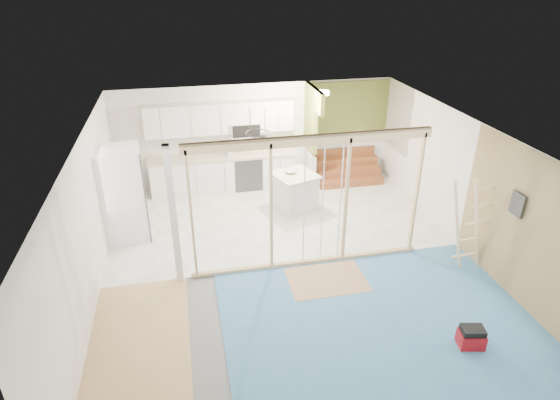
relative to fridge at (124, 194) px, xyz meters
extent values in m
cube|color=slate|center=(3.10, -1.78, -0.99)|extent=(7.00, 8.00, 0.01)
cube|color=silver|center=(3.10, -1.78, 1.61)|extent=(7.00, 8.00, 0.01)
cube|color=white|center=(3.10, 2.22, 0.31)|extent=(7.00, 0.01, 2.60)
cube|color=white|center=(3.10, -5.78, 0.31)|extent=(7.00, 0.01, 2.60)
cube|color=white|center=(-0.40, -1.78, 0.31)|extent=(0.01, 8.00, 2.60)
cube|color=white|center=(6.60, -1.78, 0.31)|extent=(0.01, 8.00, 2.60)
cube|color=silver|center=(3.10, 0.22, -0.98)|extent=(7.00, 4.00, 0.02)
cube|color=teal|center=(4.10, -3.78, -0.98)|extent=(5.00, 4.00, 0.02)
cube|color=#D4B86D|center=(0.35, -3.78, -0.98)|extent=(1.50, 4.00, 0.02)
cube|color=tan|center=(3.60, -2.38, -0.97)|extent=(1.40, 1.00, 0.01)
cube|color=#CFB37F|center=(3.40, -1.78, 1.51)|extent=(4.40, 0.09, 0.18)
cube|color=#CFB37F|center=(3.40, -1.78, -0.94)|extent=(4.40, 0.09, 0.06)
cube|color=silver|center=(1.00, -1.78, 0.31)|extent=(0.12, 0.14, 2.60)
cube|color=#CFB37F|center=(1.30, -1.78, 0.31)|extent=(0.04, 0.09, 2.40)
cube|color=#CFB37F|center=(2.70, -1.78, 0.31)|extent=(0.05, 0.09, 2.40)
cube|color=#CFB37F|center=(4.10, -1.78, 0.31)|extent=(0.04, 0.09, 2.40)
cube|color=#CFB37F|center=(5.50, -1.78, 0.31)|extent=(0.04, 0.09, 2.40)
cylinder|color=silver|center=(3.30, -1.81, 0.23)|extent=(0.02, 0.02, 2.35)
cylinder|color=silver|center=(4.00, -1.76, 0.23)|extent=(0.02, 0.02, 2.35)
cylinder|color=silver|center=(3.65, -1.78, 0.23)|extent=(0.02, 0.02, 2.35)
cube|color=white|center=(2.20, 1.92, -0.55)|extent=(3.60, 0.60, 0.88)
cube|color=beige|center=(2.20, 1.92, -0.08)|extent=(3.66, 0.64, 0.05)
cube|color=white|center=(-0.10, 0.82, -0.55)|extent=(0.60, 1.60, 0.88)
cube|color=beige|center=(-0.10, 0.82, -0.08)|extent=(0.64, 1.64, 0.05)
cube|color=white|center=(2.20, 2.04, 0.86)|extent=(3.60, 0.34, 0.75)
cube|color=silver|center=(2.80, 2.00, 0.56)|extent=(0.72, 0.38, 0.36)
cube|color=black|center=(2.80, 1.81, 0.56)|extent=(0.68, 0.02, 0.30)
cube|color=olive|center=(4.40, 1.77, 0.81)|extent=(0.10, 0.90, 1.60)
cube|color=white|center=(4.40, 1.77, -0.54)|extent=(0.10, 0.90, 0.90)
cube|color=olive|center=(4.40, 1.07, 1.36)|extent=(0.10, 0.50, 0.50)
cube|color=olive|center=(5.50, 2.19, 0.76)|extent=(2.20, 0.04, 1.60)
cube|color=white|center=(5.50, 2.19, -0.54)|extent=(2.20, 0.04, 0.90)
cube|color=brown|center=(5.45, 1.42, -0.89)|extent=(1.70, 0.26, 0.20)
cube|color=brown|center=(5.45, 1.68, -0.69)|extent=(1.70, 0.26, 0.20)
cube|color=brown|center=(5.45, 1.94, -0.49)|extent=(1.70, 0.26, 0.20)
cube|color=brown|center=(5.45, 2.20, -0.29)|extent=(1.70, 0.26, 0.20)
torus|color=black|center=(2.80, 0.12, 1.06)|extent=(0.52, 0.52, 0.02)
cylinder|color=black|center=(2.65, 0.12, 1.31)|extent=(0.01, 0.01, 0.50)
cylinder|color=black|center=(2.95, 0.12, 1.31)|extent=(0.01, 0.01, 0.50)
cylinder|color=#38393D|center=(2.70, 0.02, 0.91)|extent=(0.14, 0.14, 0.14)
cylinder|color=#38393D|center=(2.92, 0.22, 0.93)|extent=(0.12, 0.12, 0.12)
cube|color=tan|center=(6.58, -3.78, 0.31)|extent=(0.02, 4.00, 2.60)
cube|color=#38393D|center=(6.53, -3.18, 0.66)|extent=(0.04, 0.30, 0.40)
cylinder|color=#FFEABF|center=(4.50, 1.22, 1.55)|extent=(0.32, 0.32, 0.08)
cube|color=white|center=(-0.01, 0.00, 0.00)|extent=(0.93, 0.90, 1.98)
cube|color=#38393D|center=(0.41, 0.00, 0.00)|extent=(0.10, 0.79, 1.94)
cube|color=silver|center=(3.70, 0.48, -0.58)|extent=(1.03, 1.03, 0.82)
cube|color=beige|center=(3.70, 0.48, -0.12)|extent=(1.16, 1.16, 0.05)
imported|color=silver|center=(3.62, 0.59, -0.06)|extent=(0.31, 0.31, 0.06)
imported|color=#B0B3C5|center=(2.33, 1.85, 0.09)|extent=(0.13, 0.13, 0.30)
imported|color=white|center=(2.41, 1.90, 0.03)|extent=(0.09, 0.09, 0.17)
cube|color=maroon|center=(5.22, -4.42, -0.86)|extent=(0.42, 0.35, 0.26)
cube|color=black|center=(5.22, -4.42, -0.68)|extent=(0.37, 0.30, 0.09)
cube|color=beige|center=(6.00, -2.48, -0.07)|extent=(0.43, 0.13, 1.80)
cube|color=beige|center=(6.40, -2.48, -0.07)|extent=(0.43, 0.13, 1.80)
cube|color=beige|center=(6.25, -2.48, -0.74)|extent=(0.43, 0.13, 0.12)
cube|color=beige|center=(6.32, -2.48, -0.39)|extent=(0.43, 0.13, 0.12)
cube|color=beige|center=(6.39, -2.48, -0.05)|extent=(0.43, 0.13, 0.12)
cube|color=beige|center=(6.47, -2.48, 0.30)|extent=(0.43, 0.13, 0.12)
cube|color=beige|center=(6.54, -2.48, 0.64)|extent=(0.43, 0.13, 0.12)
camera|label=1|loc=(1.30, -9.01, 4.13)|focal=30.00mm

